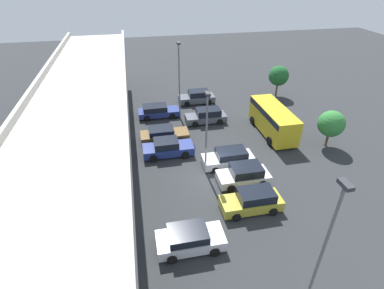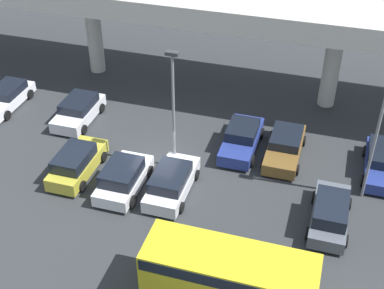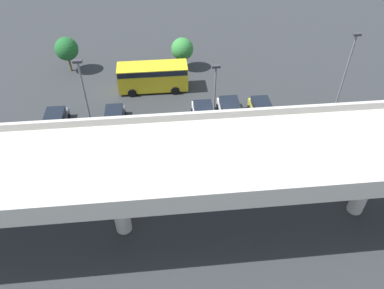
{
  "view_description": "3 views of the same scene",
  "coord_description": "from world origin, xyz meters",
  "px_view_note": "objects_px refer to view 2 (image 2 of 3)",
  "views": [
    {
      "loc": [
        -19.78,
        6.12,
        16.06
      ],
      "look_at": [
        4.35,
        1.2,
        0.74
      ],
      "focal_mm": 28.0,
      "sensor_mm": 36.0,
      "label": 1
    },
    {
      "loc": [
        9.06,
        -23.01,
        19.67
      ],
      "look_at": [
        1.53,
        1.86,
        0.92
      ],
      "focal_mm": 50.0,
      "sensor_mm": 36.0,
      "label": 2
    },
    {
      "loc": [
        5.45,
        27.45,
        22.61
      ],
      "look_at": [
        2.98,
        2.74,
        0.87
      ],
      "focal_mm": 35.0,
      "sensor_mm": 36.0,
      "label": 3
    }
  ],
  "objects_px": {
    "lamp_post_near_aisle": "(173,102)",
    "parked_car_7": "(330,213)",
    "parked_car_2": "(77,163)",
    "parked_car_5": "(242,138)",
    "lamp_post_by_overpass": "(380,119)",
    "parked_car_8": "(383,162)",
    "shuttle_bus": "(229,275)",
    "parked_car_6": "(285,146)",
    "parked_car_1": "(79,110)",
    "parked_car_4": "(172,182)",
    "parked_car_3": "(123,177)",
    "parked_car_0": "(7,97)"
  },
  "relations": [
    {
      "from": "parked_car_3",
      "to": "parked_car_7",
      "type": "xyz_separation_m",
      "value": [
        11.29,
        0.42,
        -0.02
      ]
    },
    {
      "from": "parked_car_4",
      "to": "lamp_post_by_overpass",
      "type": "distance_m",
      "value": 11.41
    },
    {
      "from": "parked_car_0",
      "to": "parked_car_4",
      "type": "relative_size",
      "value": 1.02
    },
    {
      "from": "parked_car_3",
      "to": "lamp_post_near_aisle",
      "type": "distance_m",
      "value": 5.03
    },
    {
      "from": "parked_car_2",
      "to": "lamp_post_by_overpass",
      "type": "bearing_deg",
      "value": -80.22
    },
    {
      "from": "parked_car_7",
      "to": "shuttle_bus",
      "type": "bearing_deg",
      "value": 148.37
    },
    {
      "from": "lamp_post_near_aisle",
      "to": "parked_car_7",
      "type": "bearing_deg",
      "value": -14.47
    },
    {
      "from": "lamp_post_by_overpass",
      "to": "parked_car_1",
      "type": "bearing_deg",
      "value": 172.35
    },
    {
      "from": "parked_car_4",
      "to": "parked_car_6",
      "type": "distance_m",
      "value": 7.58
    },
    {
      "from": "parked_car_6",
      "to": "lamp_post_by_overpass",
      "type": "distance_m",
      "value": 6.9
    },
    {
      "from": "parked_car_1",
      "to": "parked_car_4",
      "type": "xyz_separation_m",
      "value": [
        8.29,
        -5.24,
        0.01
      ]
    },
    {
      "from": "parked_car_5",
      "to": "shuttle_bus",
      "type": "bearing_deg",
      "value": 9.61
    },
    {
      "from": "parked_car_8",
      "to": "shuttle_bus",
      "type": "height_order",
      "value": "shuttle_bus"
    },
    {
      "from": "parked_car_4",
      "to": "parked_car_8",
      "type": "distance_m",
      "value": 12.36
    },
    {
      "from": "parked_car_1",
      "to": "parked_car_2",
      "type": "relative_size",
      "value": 0.97
    },
    {
      "from": "lamp_post_by_overpass",
      "to": "parked_car_6",
      "type": "bearing_deg",
      "value": 152.2
    },
    {
      "from": "parked_car_0",
      "to": "lamp_post_by_overpass",
      "type": "relative_size",
      "value": 0.54
    },
    {
      "from": "shuttle_bus",
      "to": "parked_car_6",
      "type": "bearing_deg",
      "value": 86.44
    },
    {
      "from": "parked_car_1",
      "to": "parked_car_8",
      "type": "distance_m",
      "value": 19.45
    },
    {
      "from": "parked_car_0",
      "to": "lamp_post_near_aisle",
      "type": "xyz_separation_m",
      "value": [
        13.28,
        -3.11,
        3.73
      ]
    },
    {
      "from": "parked_car_1",
      "to": "parked_car_3",
      "type": "height_order",
      "value": "parked_car_3"
    },
    {
      "from": "parked_car_3",
      "to": "lamp_post_near_aisle",
      "type": "xyz_separation_m",
      "value": [
        2.08,
        2.8,
        3.62
      ]
    },
    {
      "from": "parked_car_6",
      "to": "lamp_post_near_aisle",
      "type": "height_order",
      "value": "lamp_post_near_aisle"
    },
    {
      "from": "parked_car_2",
      "to": "parked_car_8",
      "type": "xyz_separation_m",
      "value": [
        16.94,
        5.29,
        -0.08
      ]
    },
    {
      "from": "parked_car_3",
      "to": "parked_car_4",
      "type": "distance_m",
      "value": 2.72
    },
    {
      "from": "parked_car_2",
      "to": "parked_car_3",
      "type": "relative_size",
      "value": 1.05
    },
    {
      "from": "parked_car_0",
      "to": "parked_car_6",
      "type": "distance_m",
      "value": 19.35
    },
    {
      "from": "parked_car_0",
      "to": "parked_car_3",
      "type": "xyz_separation_m",
      "value": [
        11.2,
        -5.91,
        0.11
      ]
    },
    {
      "from": "parked_car_7",
      "to": "lamp_post_near_aisle",
      "type": "xyz_separation_m",
      "value": [
        -9.21,
        2.38,
        3.64
      ]
    },
    {
      "from": "parked_car_5",
      "to": "lamp_post_near_aisle",
      "type": "distance_m",
      "value": 5.77
    },
    {
      "from": "parked_car_7",
      "to": "shuttle_bus",
      "type": "distance_m",
      "value": 7.42
    },
    {
      "from": "parked_car_1",
      "to": "parked_car_5",
      "type": "xyz_separation_m",
      "value": [
        11.09,
        -0.04,
        0.01
      ]
    },
    {
      "from": "parked_car_7",
      "to": "shuttle_bus",
      "type": "height_order",
      "value": "shuttle_bus"
    },
    {
      "from": "parked_car_8",
      "to": "parked_car_3",
      "type": "bearing_deg",
      "value": -67.36
    },
    {
      "from": "parked_car_3",
      "to": "parked_car_7",
      "type": "height_order",
      "value": "parked_car_3"
    },
    {
      "from": "parked_car_6",
      "to": "parked_car_8",
      "type": "bearing_deg",
      "value": 90.51
    },
    {
      "from": "parked_car_4",
      "to": "parked_car_0",
      "type": "bearing_deg",
      "value": 68.61
    },
    {
      "from": "parked_car_2",
      "to": "parked_car_5",
      "type": "xyz_separation_m",
      "value": [
        8.59,
        5.2,
        -0.04
      ]
    },
    {
      "from": "parked_car_0",
      "to": "lamp_post_near_aisle",
      "type": "height_order",
      "value": "lamp_post_near_aisle"
    },
    {
      "from": "parked_car_0",
      "to": "parked_car_6",
      "type": "xyz_separation_m",
      "value": [
        19.35,
        -0.19,
        0.01
      ]
    },
    {
      "from": "parked_car_6",
      "to": "shuttle_bus",
      "type": "height_order",
      "value": "shuttle_bus"
    },
    {
      "from": "parked_car_8",
      "to": "lamp_post_near_aisle",
      "type": "bearing_deg",
      "value": -75.8
    },
    {
      "from": "parked_car_2",
      "to": "parked_car_7",
      "type": "xyz_separation_m",
      "value": [
        14.4,
        -0.06,
        -0.01
      ]
    },
    {
      "from": "parked_car_6",
      "to": "parked_car_8",
      "type": "xyz_separation_m",
      "value": [
        5.69,
        0.05,
        0.01
      ]
    },
    {
      "from": "parked_car_1",
      "to": "lamp_post_near_aisle",
      "type": "height_order",
      "value": "lamp_post_near_aisle"
    },
    {
      "from": "parked_car_0",
      "to": "parked_car_5",
      "type": "distance_m",
      "value": 16.68
    },
    {
      "from": "parked_car_0",
      "to": "parked_car_5",
      "type": "xyz_separation_m",
      "value": [
        16.68,
        -0.23,
        0.06
      ]
    },
    {
      "from": "parked_car_1",
      "to": "shuttle_bus",
      "type": "xyz_separation_m",
      "value": [
        13.04,
        -11.56,
        1.0
      ]
    },
    {
      "from": "shuttle_bus",
      "to": "parked_car_3",
      "type": "bearing_deg",
      "value": 141.81
    },
    {
      "from": "parked_car_5",
      "to": "lamp_post_near_aisle",
      "type": "xyz_separation_m",
      "value": [
        -3.4,
        -2.88,
        3.67
      ]
    }
  ]
}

